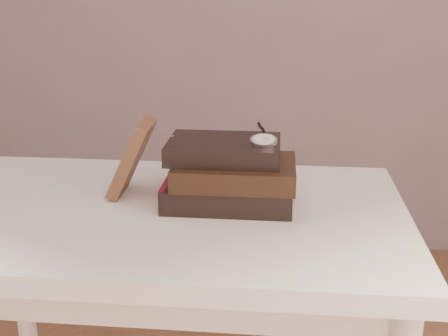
# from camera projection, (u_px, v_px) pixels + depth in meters

# --- Properties ---
(table) EXTENTS (1.00, 0.60, 0.75)m
(table) POSITION_uv_depth(u_px,v_px,m) (163.00, 248.00, 1.20)
(table) COLOR white
(table) RESTS_ON ground
(book_stack) EXTENTS (0.27, 0.18, 0.13)m
(book_stack) POSITION_uv_depth(u_px,v_px,m) (230.00, 174.00, 1.18)
(book_stack) COLOR black
(book_stack) RESTS_ON table
(journal) EXTENTS (0.10, 0.11, 0.17)m
(journal) POSITION_uv_depth(u_px,v_px,m) (132.00, 157.00, 1.22)
(journal) COLOR #44291A
(journal) RESTS_ON table
(pocket_watch) EXTENTS (0.05, 0.16, 0.02)m
(pocket_watch) POSITION_uv_depth(u_px,v_px,m) (264.00, 140.00, 1.14)
(pocket_watch) COLOR silver
(pocket_watch) RESTS_ON book_stack
(eyeglasses) EXTENTS (0.11, 0.13, 0.05)m
(eyeglasses) POSITION_uv_depth(u_px,v_px,m) (191.00, 154.00, 1.27)
(eyeglasses) COLOR silver
(eyeglasses) RESTS_ON book_stack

